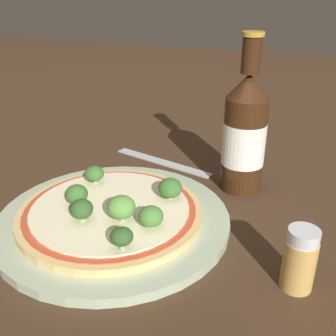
% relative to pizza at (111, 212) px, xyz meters
% --- Properties ---
extents(ground_plane, '(3.00, 3.00, 0.00)m').
position_rel_pizza_xyz_m(ground_plane, '(-0.01, -0.01, -0.02)').
color(ground_plane, '#3D2819').
extents(plate, '(0.30, 0.30, 0.01)m').
position_rel_pizza_xyz_m(plate, '(0.00, -0.00, -0.01)').
color(plate, '#A3B293').
rests_on(plate, ground_plane).
extents(pizza, '(0.23, 0.23, 0.01)m').
position_rel_pizza_xyz_m(pizza, '(0.00, 0.00, 0.00)').
color(pizza, tan).
rests_on(pizza, plate).
extents(broccoli_floret_0, '(0.03, 0.03, 0.03)m').
position_rel_pizza_xyz_m(broccoli_floret_0, '(-0.02, -0.07, 0.02)').
color(broccoli_floret_0, '#89A866').
rests_on(broccoli_floret_0, pizza).
extents(broccoli_floret_1, '(0.03, 0.03, 0.03)m').
position_rel_pizza_xyz_m(broccoli_floret_1, '(0.05, -0.06, 0.02)').
color(broccoli_floret_1, '#89A866').
rests_on(broccoli_floret_1, pizza).
extents(broccoli_floret_2, '(0.03, 0.03, 0.03)m').
position_rel_pizza_xyz_m(broccoli_floret_2, '(-0.02, -0.03, 0.03)').
color(broccoli_floret_2, '#89A866').
rests_on(broccoli_floret_2, pizza).
extents(broccoli_floret_3, '(0.03, 0.03, 0.03)m').
position_rel_pizza_xyz_m(broccoli_floret_3, '(-0.02, 0.04, 0.02)').
color(broccoli_floret_3, '#89A866').
rests_on(broccoli_floret_3, pizza).
extents(broccoli_floret_4, '(0.02, 0.02, 0.03)m').
position_rel_pizza_xyz_m(broccoli_floret_4, '(-0.07, -0.05, 0.02)').
color(broccoli_floret_4, '#89A866').
rests_on(broccoli_floret_4, pizza).
extents(broccoli_floret_5, '(0.03, 0.03, 0.03)m').
position_rel_pizza_xyz_m(broccoli_floret_5, '(0.05, 0.05, 0.02)').
color(broccoli_floret_5, '#89A866').
rests_on(broccoli_floret_5, pizza).
extents(broccoli_floret_6, '(0.03, 0.03, 0.03)m').
position_rel_pizza_xyz_m(broccoli_floret_6, '(-0.04, 0.01, 0.02)').
color(broccoli_floret_6, '#89A866').
rests_on(broccoli_floret_6, pizza).
extents(beer_bottle, '(0.06, 0.06, 0.23)m').
position_rel_pizza_xyz_m(beer_bottle, '(0.16, -0.13, 0.07)').
color(beer_bottle, '#381E0F').
rests_on(beer_bottle, ground_plane).
extents(pepper_shaker, '(0.03, 0.03, 0.07)m').
position_rel_pizza_xyz_m(pepper_shaker, '(-0.03, -0.23, 0.01)').
color(pepper_shaker, tan).
rests_on(pepper_shaker, ground_plane).
extents(fork, '(0.06, 0.19, 0.00)m').
position_rel_pizza_xyz_m(fork, '(0.20, 0.01, -0.02)').
color(fork, '#B2B2B7').
rests_on(fork, ground_plane).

